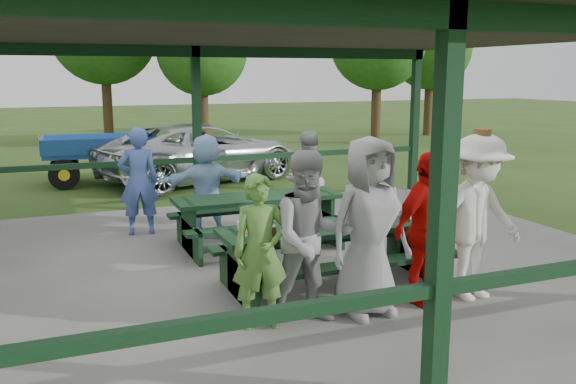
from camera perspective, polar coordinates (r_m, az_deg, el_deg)
name	(u,v)px	position (r m, az deg, el deg)	size (l,w,h in m)	color
ground	(267,269)	(8.33, -1.96, -7.19)	(90.00, 90.00, 0.00)	#2C4A17
concrete_slab	(267,265)	(8.32, -1.97, -6.86)	(10.00, 8.00, 0.10)	slate
pavilion_structure	(266,28)	(7.94, -2.12, 15.10)	(10.60, 8.60, 3.24)	black
picnic_table_near	(334,248)	(7.26, 4.30, -5.20)	(2.72, 1.39, 0.75)	black
picnic_table_far	(259,214)	(8.96, -2.78, -2.11)	(2.45, 1.39, 0.75)	black
table_setting	(339,221)	(7.25, 4.79, -2.74)	(2.31, 0.45, 0.10)	white
contestant_green	(261,252)	(6.03, -2.58, -5.62)	(0.57, 0.37, 1.55)	#548836
contestant_grey_left	(311,239)	(6.08, 2.16, -4.38)	(0.86, 0.67, 1.77)	gray
contestant_grey_mid	(369,227)	(6.36, 7.58, -3.27)	(0.92, 0.60, 1.89)	gray
contestant_red	(426,229)	(6.81, 12.74, -3.36)	(0.99, 0.41, 1.69)	#B70907
contestant_white_fedora	(477,217)	(7.08, 17.28, -2.28)	(1.25, 0.78, 1.92)	silver
spectator_lblue	(206,184)	(9.67, -7.66, 0.74)	(1.47, 0.47, 1.59)	#93BEE4
spectator_blue	(139,181)	(9.81, -13.80, 1.00)	(0.62, 0.41, 1.70)	#3F59A4
spectator_grey	(307,179)	(10.03, 1.75, 1.19)	(0.77, 0.60, 1.58)	#98989A
pickup_truck	(202,152)	(15.11, -8.08, 3.72)	(2.36, 5.11, 1.42)	silver
farm_trailer	(100,158)	(15.38, -17.18, 3.08)	(3.52, 1.65, 1.23)	#1B4A96
tree_left	(103,31)	(23.90, -16.90, 14.20)	(3.90, 3.90, 6.09)	#372616
tree_mid	(202,51)	(22.30, -8.06, 12.95)	(3.22, 3.22, 5.03)	#372616
tree_right	(378,42)	(23.25, 8.40, 13.69)	(3.53, 3.53, 5.52)	#372616
tree_far_right	(431,49)	(26.94, 13.21, 12.91)	(3.43, 3.43, 5.36)	#372616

